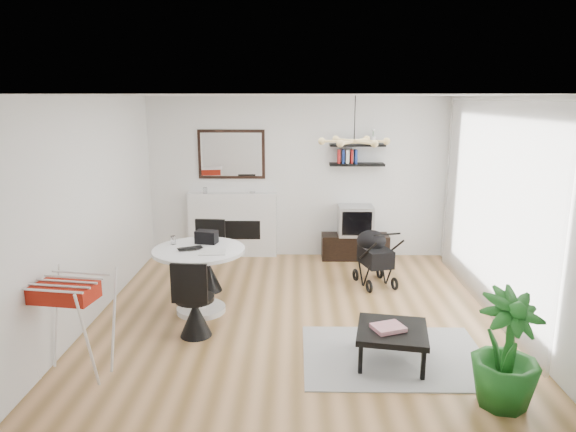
{
  "coord_description": "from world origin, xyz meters",
  "views": [
    {
      "loc": [
        -0.01,
        -6.08,
        2.67
      ],
      "look_at": [
        -0.12,
        0.4,
        1.18
      ],
      "focal_mm": 32.0,
      "sensor_mm": 36.0,
      "label": 1
    }
  ],
  "objects_px": {
    "dining_table": "(200,270)",
    "coffee_table": "(392,332)",
    "stroller": "(374,259)",
    "potted_plant": "(506,350)",
    "tv_console": "(355,247)",
    "fireplace": "(233,217)",
    "drying_rack": "(71,326)",
    "crt_tv": "(355,220)"
  },
  "relations": [
    {
      "from": "dining_table",
      "to": "coffee_table",
      "type": "bearing_deg",
      "value": -29.65
    },
    {
      "from": "stroller",
      "to": "potted_plant",
      "type": "xyz_separation_m",
      "value": [
        0.7,
        -3.05,
        0.15
      ]
    },
    {
      "from": "tv_console",
      "to": "coffee_table",
      "type": "relative_size",
      "value": 1.38
    },
    {
      "from": "fireplace",
      "to": "stroller",
      "type": "height_order",
      "value": "fireplace"
    },
    {
      "from": "coffee_table",
      "to": "potted_plant",
      "type": "xyz_separation_m",
      "value": [
        0.85,
        -0.74,
        0.2
      ]
    },
    {
      "from": "tv_console",
      "to": "dining_table",
      "type": "bearing_deg",
      "value": -134.27
    },
    {
      "from": "tv_console",
      "to": "stroller",
      "type": "height_order",
      "value": "stroller"
    },
    {
      "from": "dining_table",
      "to": "drying_rack",
      "type": "bearing_deg",
      "value": -121.4
    },
    {
      "from": "dining_table",
      "to": "coffee_table",
      "type": "xyz_separation_m",
      "value": [
        2.2,
        -1.25,
        -0.22
      ]
    },
    {
      "from": "potted_plant",
      "to": "tv_console",
      "type": "bearing_deg",
      "value": 101.2
    },
    {
      "from": "potted_plant",
      "to": "drying_rack",
      "type": "bearing_deg",
      "value": 173.96
    },
    {
      "from": "crt_tv",
      "to": "dining_table",
      "type": "relative_size",
      "value": 0.5
    },
    {
      "from": "fireplace",
      "to": "coffee_table",
      "type": "bearing_deg",
      "value": -60.36
    },
    {
      "from": "stroller",
      "to": "crt_tv",
      "type": "bearing_deg",
      "value": 80.97
    },
    {
      "from": "coffee_table",
      "to": "tv_console",
      "type": "bearing_deg",
      "value": 89.85
    },
    {
      "from": "fireplace",
      "to": "tv_console",
      "type": "relative_size",
      "value": 1.93
    },
    {
      "from": "fireplace",
      "to": "crt_tv",
      "type": "xyz_separation_m",
      "value": [
        2.08,
        -0.13,
        -0.02
      ]
    },
    {
      "from": "dining_table",
      "to": "coffee_table",
      "type": "height_order",
      "value": "dining_table"
    },
    {
      "from": "crt_tv",
      "to": "potted_plant",
      "type": "height_order",
      "value": "potted_plant"
    },
    {
      "from": "drying_rack",
      "to": "coffee_table",
      "type": "relative_size",
      "value": 1.23
    },
    {
      "from": "coffee_table",
      "to": "crt_tv",
      "type": "bearing_deg",
      "value": 89.95
    },
    {
      "from": "stroller",
      "to": "tv_console",
      "type": "bearing_deg",
      "value": 80.68
    },
    {
      "from": "potted_plant",
      "to": "dining_table",
      "type": "bearing_deg",
      "value": 146.92
    },
    {
      "from": "crt_tv",
      "to": "coffee_table",
      "type": "relative_size",
      "value": 0.7
    },
    {
      "from": "tv_console",
      "to": "stroller",
      "type": "relative_size",
      "value": 1.28
    },
    {
      "from": "stroller",
      "to": "potted_plant",
      "type": "height_order",
      "value": "potted_plant"
    },
    {
      "from": "coffee_table",
      "to": "potted_plant",
      "type": "bearing_deg",
      "value": -40.83
    },
    {
      "from": "fireplace",
      "to": "dining_table",
      "type": "xyz_separation_m",
      "value": [
        -0.12,
        -2.4,
        -0.13
      ]
    },
    {
      "from": "potted_plant",
      "to": "stroller",
      "type": "bearing_deg",
      "value": 102.93
    },
    {
      "from": "tv_console",
      "to": "dining_table",
      "type": "height_order",
      "value": "dining_table"
    },
    {
      "from": "crt_tv",
      "to": "potted_plant",
      "type": "xyz_separation_m",
      "value": [
        0.85,
        -4.25,
        -0.14
      ]
    },
    {
      "from": "fireplace",
      "to": "drying_rack",
      "type": "relative_size",
      "value": 2.16
    },
    {
      "from": "tv_console",
      "to": "crt_tv",
      "type": "bearing_deg",
      "value": -149.82
    },
    {
      "from": "fireplace",
      "to": "tv_console",
      "type": "xyz_separation_m",
      "value": [
        2.08,
        -0.13,
        -0.47
      ]
    },
    {
      "from": "crt_tv",
      "to": "drying_rack",
      "type": "relative_size",
      "value": 0.57
    },
    {
      "from": "fireplace",
      "to": "stroller",
      "type": "relative_size",
      "value": 2.46
    },
    {
      "from": "stroller",
      "to": "potted_plant",
      "type": "distance_m",
      "value": 3.13
    },
    {
      "from": "fireplace",
      "to": "drying_rack",
      "type": "bearing_deg",
      "value": -105.25
    },
    {
      "from": "drying_rack",
      "to": "stroller",
      "type": "height_order",
      "value": "drying_rack"
    },
    {
      "from": "dining_table",
      "to": "coffee_table",
      "type": "distance_m",
      "value": 2.54
    },
    {
      "from": "crt_tv",
      "to": "potted_plant",
      "type": "distance_m",
      "value": 4.34
    },
    {
      "from": "dining_table",
      "to": "stroller",
      "type": "distance_m",
      "value": 2.59
    }
  ]
}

